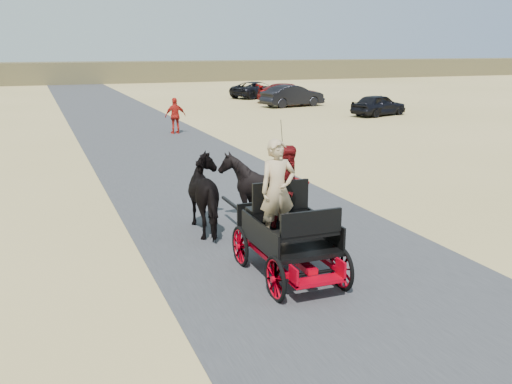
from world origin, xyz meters
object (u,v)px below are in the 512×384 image
object	(u,v)px
horse_right	(256,191)
car_c	(290,93)
car_d	(257,90)
carriage	(288,257)
pedestrian	(175,116)
car_a	(379,105)
horse_left	(210,195)
car_b	(293,96)

from	to	relation	value
horse_right	car_c	size ratio (longest dim) A/B	0.34
car_d	carriage	bearing A→B (deg)	134.81
car_c	car_d	bearing A→B (deg)	21.64
pedestrian	carriage	bearing A→B (deg)	79.49
horse_right	car_a	xyz separation A→B (m)	(15.04, 17.90, -0.20)
horse_left	car_c	bearing A→B (deg)	-117.99
horse_left	car_b	bearing A→B (deg)	-118.71
pedestrian	car_d	bearing A→B (deg)	-125.87
car_a	car_b	size ratio (longest dim) A/B	0.84
horse_left	horse_right	world-z (taller)	horse_right
car_d	pedestrian	bearing A→B (deg)	122.90
car_a	car_b	xyz separation A→B (m)	(-2.54, 6.93, 0.10)
horse_right	pedestrian	xyz separation A→B (m)	(1.75, 15.06, 0.01)
pedestrian	car_b	xyz separation A→B (m)	(10.75, 9.78, -0.11)
car_c	car_a	bearing A→B (deg)	-156.90
carriage	car_c	xyz separation A→B (m)	(14.03, 30.43, 0.36)
carriage	horse_left	xyz separation A→B (m)	(-0.55, 3.00, 0.49)
horse_right	car_b	bearing A→B (deg)	-116.72
car_a	car_c	world-z (taller)	car_c
carriage	horse_right	bearing A→B (deg)	79.61
car_d	horse_right	bearing A→B (deg)	133.91
pedestrian	car_b	world-z (taller)	pedestrian
pedestrian	car_a	world-z (taller)	pedestrian
horse_right	car_c	world-z (taller)	horse_right
car_c	carriage	bearing A→B (deg)	169.02
car_b	car_c	world-z (taller)	car_b
horse_left	pedestrian	xyz separation A→B (m)	(2.85, 15.06, 0.02)
horse_right	horse_left	bearing A→B (deg)	0.00
car_a	horse_right	bearing A→B (deg)	122.46
pedestrian	car_c	xyz separation A→B (m)	(11.73, 12.37, -0.15)
carriage	horse_right	distance (m)	3.09
car_a	car_c	size ratio (longest dim) A/B	0.77
pedestrian	car_b	distance (m)	14.54
car_b	car_d	bearing A→B (deg)	-12.70
pedestrian	car_a	distance (m)	13.60
car_a	car_b	world-z (taller)	car_b
horse_right	car_d	xyz separation A→B (m)	(12.80, 32.34, -0.18)
horse_right	car_a	world-z (taller)	horse_right
horse_right	pedestrian	size ratio (longest dim) A/B	0.98
horse_left	pedestrian	world-z (taller)	pedestrian
carriage	horse_left	size ratio (longest dim) A/B	1.20
carriage	horse_left	distance (m)	3.09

